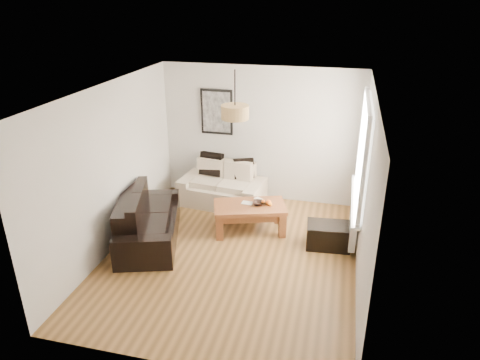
% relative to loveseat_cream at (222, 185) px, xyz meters
% --- Properties ---
extents(floor, '(4.50, 4.50, 0.00)m').
position_rel_loveseat_cream_xyz_m(floor, '(0.64, -1.78, -0.39)').
color(floor, brown).
rests_on(floor, ground).
extents(ceiling, '(3.80, 4.50, 0.00)m').
position_rel_loveseat_cream_xyz_m(ceiling, '(0.64, -1.78, 2.21)').
color(ceiling, white).
rests_on(ceiling, floor).
extents(wall_back, '(3.80, 0.04, 2.60)m').
position_rel_loveseat_cream_xyz_m(wall_back, '(0.64, 0.47, 0.91)').
color(wall_back, silver).
rests_on(wall_back, floor).
extents(wall_front, '(3.80, 0.04, 2.60)m').
position_rel_loveseat_cream_xyz_m(wall_front, '(0.64, -4.03, 0.91)').
color(wall_front, silver).
rests_on(wall_front, floor).
extents(wall_left, '(0.04, 4.50, 2.60)m').
position_rel_loveseat_cream_xyz_m(wall_left, '(-1.26, -1.78, 0.91)').
color(wall_left, silver).
rests_on(wall_left, floor).
extents(wall_right, '(0.04, 4.50, 2.60)m').
position_rel_loveseat_cream_xyz_m(wall_right, '(2.54, -1.78, 0.91)').
color(wall_right, silver).
rests_on(wall_right, floor).
extents(window_bay, '(0.14, 1.90, 1.60)m').
position_rel_loveseat_cream_xyz_m(window_bay, '(2.50, -0.98, 1.21)').
color(window_bay, white).
rests_on(window_bay, wall_right).
extents(radiator, '(0.10, 0.90, 0.52)m').
position_rel_loveseat_cream_xyz_m(radiator, '(2.46, -0.98, -0.01)').
color(radiator, white).
rests_on(radiator, wall_right).
extents(poster, '(0.62, 0.04, 0.87)m').
position_rel_loveseat_cream_xyz_m(poster, '(-0.21, 0.44, 1.31)').
color(poster, black).
rests_on(poster, wall_back).
extents(pendant_shade, '(0.40, 0.40, 0.20)m').
position_rel_loveseat_cream_xyz_m(pendant_shade, '(0.64, -1.48, 1.84)').
color(pendant_shade, tan).
rests_on(pendant_shade, ceiling).
extents(loveseat_cream, '(1.66, 1.03, 0.78)m').
position_rel_loveseat_cream_xyz_m(loveseat_cream, '(0.00, 0.00, 0.00)').
color(loveseat_cream, beige).
rests_on(loveseat_cream, floor).
extents(sofa_leather, '(1.39, 2.00, 0.79)m').
position_rel_loveseat_cream_xyz_m(sofa_leather, '(-0.79, -1.63, 0.00)').
color(sofa_leather, black).
rests_on(sofa_leather, floor).
extents(coffee_table, '(1.35, 1.00, 0.49)m').
position_rel_loveseat_cream_xyz_m(coffee_table, '(0.75, -0.92, -0.14)').
color(coffee_table, brown).
rests_on(coffee_table, floor).
extents(ottoman, '(0.73, 0.50, 0.40)m').
position_rel_loveseat_cream_xyz_m(ottoman, '(2.09, -1.12, -0.19)').
color(ottoman, black).
rests_on(ottoman, floor).
extents(cushion_left, '(0.46, 0.20, 0.45)m').
position_rel_loveseat_cream_xyz_m(cushion_left, '(-0.26, 0.19, 0.33)').
color(cushion_left, black).
rests_on(cushion_left, loveseat_cream).
extents(cushion_right, '(0.40, 0.26, 0.38)m').
position_rel_loveseat_cream_xyz_m(cushion_right, '(0.38, 0.19, 0.30)').
color(cushion_right, black).
rests_on(cushion_right, loveseat_cream).
extents(fruit_bowl, '(0.23, 0.23, 0.05)m').
position_rel_loveseat_cream_xyz_m(fruit_bowl, '(0.90, -0.87, 0.13)').
color(fruit_bowl, black).
rests_on(fruit_bowl, coffee_table).
extents(orange_a, '(0.10, 0.10, 0.09)m').
position_rel_loveseat_cream_xyz_m(orange_a, '(1.05, -0.83, 0.14)').
color(orange_a, orange).
rests_on(orange_a, fruit_bowl).
extents(orange_b, '(0.08, 0.08, 0.07)m').
position_rel_loveseat_cream_xyz_m(orange_b, '(1.09, -0.88, 0.14)').
color(orange_b, orange).
rests_on(orange_b, fruit_bowl).
extents(orange_c, '(0.07, 0.07, 0.07)m').
position_rel_loveseat_cream_xyz_m(orange_c, '(0.96, -0.82, 0.14)').
color(orange_c, '#D95712').
rests_on(orange_c, fruit_bowl).
extents(papers, '(0.20, 0.15, 0.01)m').
position_rel_loveseat_cream_xyz_m(papers, '(0.69, -0.86, 0.10)').
color(papers, white).
rests_on(papers, coffee_table).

